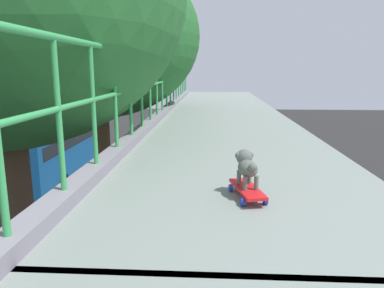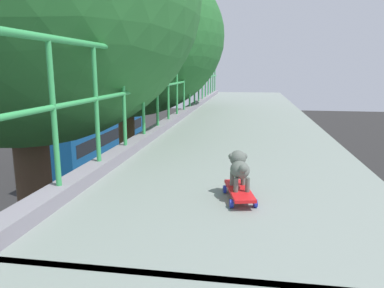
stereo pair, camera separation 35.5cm
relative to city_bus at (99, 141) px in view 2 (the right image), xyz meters
name	(u,v)px [view 2 (the right image)]	position (x,y,z in m)	size (l,w,h in m)	color
city_bus	(99,141)	(0.00, 0.00, 0.00)	(2.58, 11.86, 3.53)	#124F8B
roadside_tree_mid	(18,1)	(6.17, -16.63, 5.55)	(5.48, 5.48, 9.82)	brown
roadside_tree_far	(123,39)	(6.32, -12.47, 5.32)	(5.24, 5.24, 9.42)	brown
toy_skateboard	(239,191)	(9.57, -19.07, 3.61)	(0.29, 0.54, 0.09)	red
small_dog	(239,166)	(9.56, -19.02, 3.80)	(0.20, 0.34, 0.29)	#5B625A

